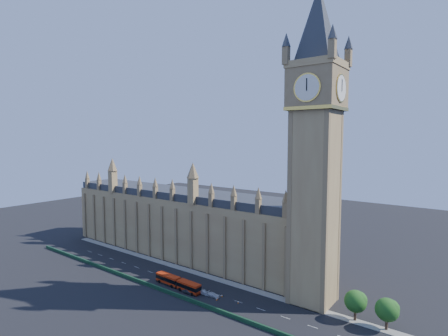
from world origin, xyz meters
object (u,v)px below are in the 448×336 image
Objects in this scene: red_bus at (178,283)px; car_silver at (204,292)px; car_grey at (188,291)px; car_white at (213,295)px.

red_bus is 4.75× the size of car_silver.
red_bus is 10.37m from car_silver.
red_bus reaches higher than car_silver.
car_white is (8.05, 2.80, -0.07)m from car_grey.
red_bus is 5.91m from car_grey.
car_silver is (4.51, 2.42, -0.04)m from car_grey.
car_grey is at bearing -8.43° from red_bus.
red_bus is 4.35× the size of car_white.
car_grey is at bearing 114.53° from car_silver.
car_silver is (10.23, 1.33, -1.05)m from red_bus.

